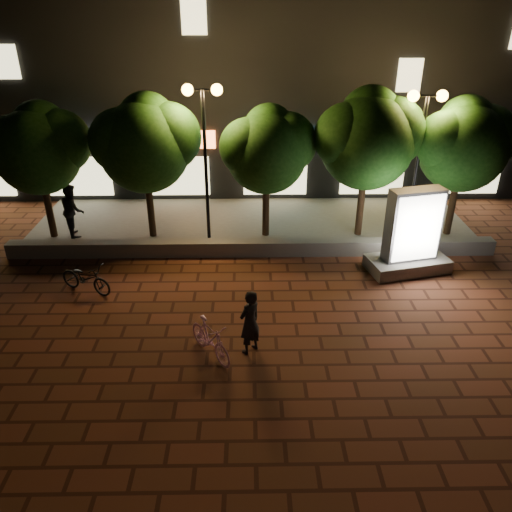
{
  "coord_description": "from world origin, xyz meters",
  "views": [
    {
      "loc": [
        -0.1,
        -10.81,
        7.58
      ],
      "look_at": [
        0.09,
        1.5,
        1.23
      ],
      "focal_mm": 35.12,
      "sensor_mm": 36.0,
      "label": 1
    }
  ],
  "objects_px": {
    "tree_mid": "(268,147)",
    "tree_right": "(369,136)",
    "tree_far_right": "(465,142)",
    "scooter_pink": "(210,339)",
    "tree_far_left": "(39,146)",
    "tree_left": "(146,141)",
    "ad_kiosk": "(411,239)",
    "rider": "(250,322)",
    "pedestrian": "(73,210)",
    "scooter_parked": "(86,278)",
    "street_lamp_left": "(204,124)",
    "street_lamp_right": "(423,128)"
  },
  "relations": [
    {
      "from": "tree_far_right",
      "to": "street_lamp_left",
      "type": "height_order",
      "value": "street_lamp_left"
    },
    {
      "from": "tree_mid",
      "to": "tree_right",
      "type": "relative_size",
      "value": 0.89
    },
    {
      "from": "ad_kiosk",
      "to": "scooter_parked",
      "type": "height_order",
      "value": "ad_kiosk"
    },
    {
      "from": "street_lamp_left",
      "to": "street_lamp_right",
      "type": "relative_size",
      "value": 1.04
    },
    {
      "from": "tree_far_right",
      "to": "rider",
      "type": "bearing_deg",
      "value": -137.38
    },
    {
      "from": "tree_left",
      "to": "tree_far_right",
      "type": "relative_size",
      "value": 1.03
    },
    {
      "from": "tree_far_left",
      "to": "scooter_parked",
      "type": "xyz_separation_m",
      "value": [
        2.16,
        -3.75,
        -2.84
      ]
    },
    {
      "from": "tree_mid",
      "to": "tree_far_left",
      "type": "bearing_deg",
      "value": 180.0
    },
    {
      "from": "tree_far_left",
      "to": "street_lamp_left",
      "type": "xyz_separation_m",
      "value": [
        5.45,
        -0.26,
        0.74
      ]
    },
    {
      "from": "tree_right",
      "to": "scooter_parked",
      "type": "height_order",
      "value": "tree_right"
    },
    {
      "from": "tree_far_right",
      "to": "scooter_pink",
      "type": "height_order",
      "value": "tree_far_right"
    },
    {
      "from": "tree_mid",
      "to": "tree_right",
      "type": "bearing_deg",
      "value": 0.0
    },
    {
      "from": "scooter_pink",
      "to": "pedestrian",
      "type": "bearing_deg",
      "value": 91.25
    },
    {
      "from": "tree_left",
      "to": "ad_kiosk",
      "type": "distance_m",
      "value": 9.0
    },
    {
      "from": "tree_far_left",
      "to": "tree_far_right",
      "type": "bearing_deg",
      "value": 0.0
    },
    {
      "from": "tree_mid",
      "to": "scooter_parked",
      "type": "height_order",
      "value": "tree_mid"
    },
    {
      "from": "tree_far_left",
      "to": "tree_far_right",
      "type": "xyz_separation_m",
      "value": [
        14.0,
        0.0,
        0.08
      ]
    },
    {
      "from": "street_lamp_right",
      "to": "ad_kiosk",
      "type": "relative_size",
      "value": 1.87
    },
    {
      "from": "tree_mid",
      "to": "street_lamp_right",
      "type": "relative_size",
      "value": 0.9
    },
    {
      "from": "tree_left",
      "to": "tree_far_right",
      "type": "distance_m",
      "value": 10.5
    },
    {
      "from": "tree_far_left",
      "to": "scooter_pink",
      "type": "height_order",
      "value": "tree_far_left"
    },
    {
      "from": "tree_far_right",
      "to": "rider",
      "type": "xyz_separation_m",
      "value": [
        -7.15,
        -6.58,
        -2.54
      ]
    },
    {
      "from": "tree_far_right",
      "to": "pedestrian",
      "type": "bearing_deg",
      "value": 179.8
    },
    {
      "from": "tree_left",
      "to": "street_lamp_right",
      "type": "bearing_deg",
      "value": -1.68
    },
    {
      "from": "tree_right",
      "to": "street_lamp_left",
      "type": "height_order",
      "value": "street_lamp_left"
    },
    {
      "from": "tree_far_left",
      "to": "tree_left",
      "type": "relative_size",
      "value": 0.95
    },
    {
      "from": "tree_mid",
      "to": "scooter_pink",
      "type": "xyz_separation_m",
      "value": [
        -1.57,
        -6.75,
        -2.73
      ]
    },
    {
      "from": "rider",
      "to": "scooter_parked",
      "type": "height_order",
      "value": "rider"
    },
    {
      "from": "tree_far_right",
      "to": "scooter_pink",
      "type": "relative_size",
      "value": 2.94
    },
    {
      "from": "tree_far_right",
      "to": "tree_mid",
      "type": "bearing_deg",
      "value": -180.0
    },
    {
      "from": "rider",
      "to": "scooter_parked",
      "type": "relative_size",
      "value": 0.97
    },
    {
      "from": "tree_left",
      "to": "scooter_pink",
      "type": "bearing_deg",
      "value": -70.24
    },
    {
      "from": "tree_far_left",
      "to": "pedestrian",
      "type": "height_order",
      "value": "tree_far_left"
    },
    {
      "from": "tree_far_right",
      "to": "street_lamp_right",
      "type": "xyz_separation_m",
      "value": [
        -1.55,
        -0.26,
        0.53
      ]
    },
    {
      "from": "tree_far_right",
      "to": "pedestrian",
      "type": "xyz_separation_m",
      "value": [
        -13.29,
        0.05,
        -2.36
      ]
    },
    {
      "from": "tree_left",
      "to": "rider",
      "type": "bearing_deg",
      "value": -63.0
    },
    {
      "from": "tree_mid",
      "to": "ad_kiosk",
      "type": "distance_m",
      "value": 5.45
    },
    {
      "from": "ad_kiosk",
      "to": "rider",
      "type": "xyz_separation_m",
      "value": [
        -4.93,
        -3.99,
        -0.24
      ]
    },
    {
      "from": "tree_left",
      "to": "ad_kiosk",
      "type": "bearing_deg",
      "value": -17.33
    },
    {
      "from": "tree_mid",
      "to": "street_lamp_left",
      "type": "height_order",
      "value": "street_lamp_left"
    },
    {
      "from": "tree_left",
      "to": "ad_kiosk",
      "type": "xyz_separation_m",
      "value": [
        8.28,
        -2.58,
        -2.37
      ]
    },
    {
      "from": "ad_kiosk",
      "to": "rider",
      "type": "height_order",
      "value": "ad_kiosk"
    },
    {
      "from": "ad_kiosk",
      "to": "pedestrian",
      "type": "xyz_separation_m",
      "value": [
        -11.07,
        2.63,
        -0.06
      ]
    },
    {
      "from": "street_lamp_left",
      "to": "ad_kiosk",
      "type": "relative_size",
      "value": 1.94
    },
    {
      "from": "ad_kiosk",
      "to": "rider",
      "type": "distance_m",
      "value": 6.35
    },
    {
      "from": "tree_right",
      "to": "street_lamp_right",
      "type": "xyz_separation_m",
      "value": [
        1.64,
        -0.26,
        0.33
      ]
    },
    {
      "from": "tree_right",
      "to": "scooter_parked",
      "type": "bearing_deg",
      "value": -156.56
    },
    {
      "from": "tree_far_right",
      "to": "street_lamp_right",
      "type": "distance_m",
      "value": 1.66
    },
    {
      "from": "rider",
      "to": "tree_far_left",
      "type": "bearing_deg",
      "value": -87.35
    },
    {
      "from": "tree_right",
      "to": "street_lamp_right",
      "type": "bearing_deg",
      "value": -9.1
    }
  ]
}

